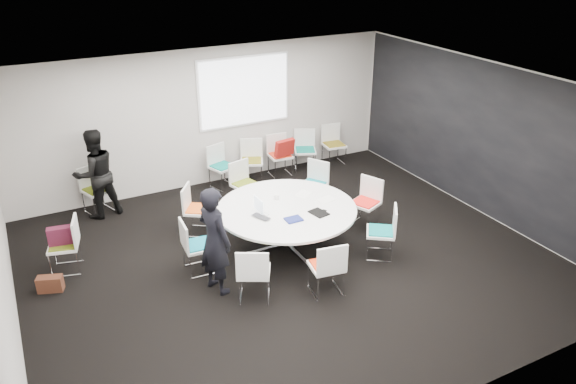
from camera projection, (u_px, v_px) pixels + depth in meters
name	position (u px, v px, depth m)	size (l,w,h in m)	color
room_shell	(294.00, 180.00, 8.52)	(8.08, 7.08, 2.88)	black
conference_table	(287.00, 218.00, 9.23)	(2.29, 2.29, 0.73)	silver
projection_screen	(245.00, 91.00, 11.40)	(1.90, 0.03, 1.35)	white
chair_ring_a	(365.00, 212.00, 10.01)	(0.59, 0.60, 0.88)	silver
chair_ring_b	(313.00, 193.00, 10.72)	(0.62, 0.62, 0.88)	silver
chair_ring_c	(246.00, 193.00, 10.72)	(0.56, 0.55, 0.88)	silver
chair_ring_d	(199.00, 218.00, 9.78)	(0.63, 0.63, 0.88)	silver
chair_ring_e	(198.00, 255.00, 8.68)	(0.48, 0.49, 0.88)	silver
chair_ring_f	(254.00, 282.00, 8.03)	(0.62, 0.61, 0.88)	silver
chair_ring_g	(326.00, 276.00, 8.15)	(0.53, 0.52, 0.88)	silver
chair_ring_h	(381.00, 241.00, 9.08)	(0.63, 0.63, 0.88)	silver
chair_back_a	(223.00, 174.00, 11.52)	(0.58, 0.57, 0.88)	silver
chair_back_b	(252.00, 169.00, 11.79)	(0.60, 0.60, 0.88)	silver
chair_back_c	(280.00, 163.00, 12.08)	(0.49, 0.48, 0.88)	silver
chair_back_d	(305.00, 158.00, 12.37)	(0.60, 0.60, 0.88)	silver
chair_back_e	(334.00, 152.00, 12.68)	(0.51, 0.50, 0.88)	silver
chair_spare_left	(66.00, 255.00, 8.69)	(0.55, 0.56, 0.88)	silver
chair_person_back	(98.00, 198.00, 10.50)	(0.58, 0.58, 0.88)	silver
person_main	(215.00, 240.00, 8.00)	(0.60, 0.40, 1.66)	black
person_back	(95.00, 174.00, 10.13)	(0.81, 0.63, 1.68)	black
laptop	(263.00, 216.00, 8.85)	(0.32, 0.20, 0.03)	#333338
laptop_lid	(258.00, 205.00, 8.95)	(0.30, 0.02, 0.22)	silver
notebook_black	(319.00, 213.00, 8.96)	(0.22, 0.30, 0.02)	black
tablet_folio	(294.00, 219.00, 8.76)	(0.26, 0.20, 0.03)	navy
papers_right	(303.00, 194.00, 9.61)	(0.30, 0.21, 0.00)	white
papers_front	(326.00, 199.00, 9.42)	(0.30, 0.21, 0.00)	white
cup	(277.00, 197.00, 9.41)	(0.08, 0.08, 0.09)	white
phone	(323.00, 211.00, 9.02)	(0.14, 0.07, 0.01)	black
maroon_bag	(62.00, 235.00, 8.54)	(0.40, 0.14, 0.28)	#4C1427
brown_bag	(50.00, 284.00, 8.25)	(0.36, 0.16, 0.24)	#482417
red_jacket	(285.00, 148.00, 11.72)	(0.44, 0.10, 0.35)	#A01813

